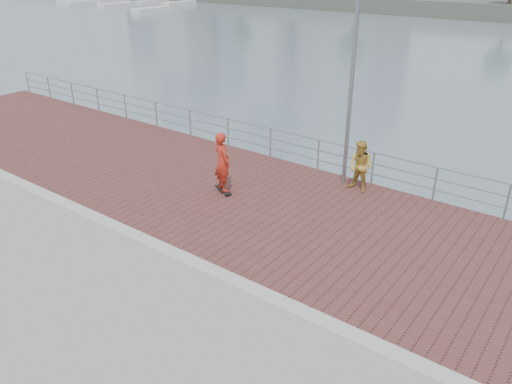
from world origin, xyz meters
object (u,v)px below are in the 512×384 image
Objects in this scene: guardrail at (345,158)px; bystander at (361,167)px; street_lamp at (348,39)px; skateboarder at (222,162)px.

bystander is (0.94, -0.76, 0.16)m from guardrail.
street_lamp is 3.91m from bystander.
skateboarder is at bearing -125.32° from guardrail.
street_lamp reaches higher than bystander.
street_lamp is at bearing -75.21° from guardrail.
street_lamp is 5.18m from skateboarder.
skateboarder is 4.35m from bystander.
skateboarder is (-2.46, -3.47, 0.36)m from guardrail.
bystander reaches higher than guardrail.
street_lamp is 3.99× the size of bystander.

